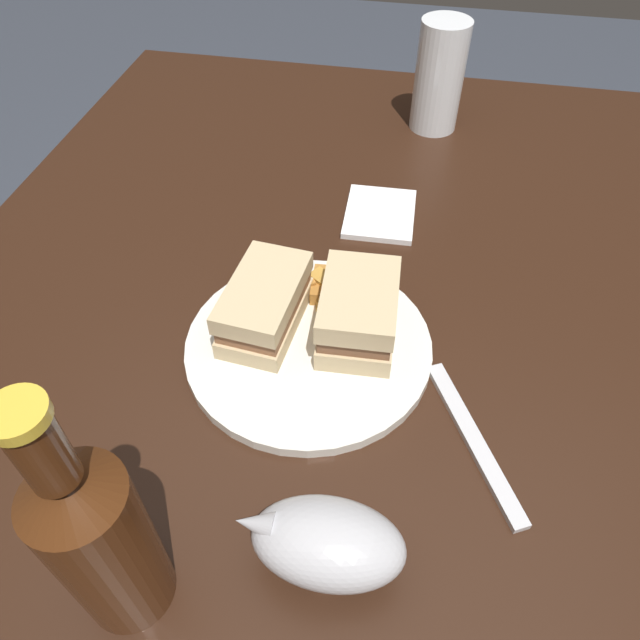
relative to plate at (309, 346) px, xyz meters
name	(u,v)px	position (x,y,z in m)	size (l,w,h in m)	color
ground_plane	(326,566)	(0.03, -0.02, -0.71)	(6.00, 6.00, 0.00)	#333842
dining_table	(328,481)	(0.03, -0.02, -0.36)	(1.28, 0.96, 0.70)	black
plate	(309,346)	(0.00, 0.00, 0.00)	(0.26, 0.26, 0.01)	silver
sandwich_half_left	(358,312)	(0.02, -0.05, 0.04)	(0.12, 0.08, 0.06)	#CCB284
sandwich_half_right	(265,304)	(0.02, 0.05, 0.04)	(0.13, 0.08, 0.06)	#CCB284
potato_wedge_front	(321,285)	(0.08, 0.00, 0.01)	(0.05, 0.02, 0.02)	#AD702D
potato_wedge_middle	(331,296)	(0.06, -0.01, 0.01)	(0.04, 0.02, 0.01)	#B77F33
potato_wedge_back	(329,288)	(0.07, -0.01, 0.02)	(0.05, 0.02, 0.02)	gold
potato_wedge_left_edge	(300,278)	(0.08, 0.03, 0.02)	(0.05, 0.02, 0.02)	#AD702D
pint_glass	(438,83)	(0.49, -0.10, 0.06)	(0.07, 0.07, 0.16)	white
gravy_boat	(326,542)	(-0.22, -0.06, 0.04)	(0.07, 0.13, 0.07)	#B7B7BC
cider_bottle	(99,537)	(-0.27, 0.09, 0.09)	(0.07, 0.07, 0.25)	#47230F
napkin	(380,214)	(0.24, -0.05, 0.00)	(0.11, 0.09, 0.01)	white
fork	(474,440)	(-0.08, -0.17, 0.00)	(0.18, 0.02, 0.01)	silver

